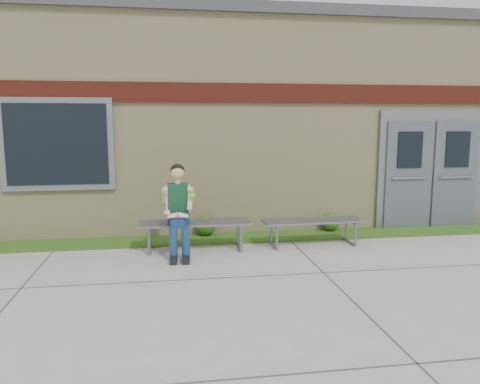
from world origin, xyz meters
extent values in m
plane|color=#9E9E99|center=(0.00, 0.00, 0.00)|extent=(80.00, 80.00, 0.00)
cube|color=#2D4F15|center=(0.00, 2.60, 0.01)|extent=(16.00, 0.80, 0.02)
cube|color=beige|center=(0.00, 6.00, 2.00)|extent=(16.00, 6.00, 4.00)
cube|color=#3F3F42|center=(0.00, 6.00, 4.10)|extent=(16.20, 6.20, 0.20)
cube|color=maroon|center=(0.00, 2.97, 2.60)|extent=(16.00, 0.06, 0.35)
cube|color=slate|center=(-3.00, 2.96, 1.70)|extent=(1.90, 0.08, 1.60)
cube|color=black|center=(-3.00, 2.92, 1.70)|extent=(1.70, 0.04, 1.40)
cube|color=slate|center=(4.00, 2.96, 1.15)|extent=(2.20, 0.08, 2.30)
cube|color=#4F575F|center=(3.50, 2.91, 1.05)|extent=(0.92, 0.06, 2.10)
cube|color=#4F575F|center=(4.50, 2.91, 1.05)|extent=(0.92, 0.06, 2.10)
cube|color=slate|center=(-0.71, 1.94, 0.46)|extent=(1.84, 0.55, 0.04)
cube|color=slate|center=(-1.44, 1.94, 0.21)|extent=(0.06, 0.51, 0.42)
cube|color=slate|center=(0.03, 1.94, 0.21)|extent=(0.06, 0.51, 0.42)
cube|color=slate|center=(1.29, 1.94, 0.43)|extent=(1.72, 0.52, 0.03)
cube|color=slate|center=(0.61, 1.94, 0.19)|extent=(0.05, 0.48, 0.39)
cube|color=slate|center=(1.98, 1.94, 0.19)|extent=(0.05, 0.48, 0.39)
cube|color=navy|center=(-0.97, 1.89, 0.56)|extent=(0.36, 0.26, 0.17)
cube|color=#0E3319|center=(-0.97, 1.87, 0.88)|extent=(0.34, 0.22, 0.48)
sphere|color=#E0AC7B|center=(-0.97, 1.86, 1.30)|extent=(0.23, 0.23, 0.22)
sphere|color=black|center=(-0.97, 1.88, 1.32)|extent=(0.24, 0.24, 0.23)
cylinder|color=navy|center=(-1.08, 1.62, 0.58)|extent=(0.17, 0.44, 0.16)
cylinder|color=navy|center=(-0.89, 1.61, 0.58)|extent=(0.17, 0.44, 0.16)
cylinder|color=navy|center=(-1.07, 1.37, 0.26)|extent=(0.12, 0.12, 0.52)
cylinder|color=navy|center=(-0.88, 1.36, 0.26)|extent=(0.12, 0.12, 0.52)
cube|color=black|center=(-1.07, 1.30, 0.05)|extent=(0.12, 0.27, 0.10)
cube|color=black|center=(-0.88, 1.29, 0.05)|extent=(0.12, 0.27, 0.10)
cylinder|color=#E0AC7B|center=(-1.17, 1.81, 0.94)|extent=(0.10, 0.24, 0.28)
cylinder|color=#E0AC7B|center=(-0.78, 1.80, 0.94)|extent=(0.10, 0.24, 0.28)
cube|color=white|center=(-0.99, 1.49, 0.68)|extent=(0.33, 0.24, 0.02)
cube|color=#BC4661|center=(-0.99, 1.49, 0.67)|extent=(0.33, 0.25, 0.01)
sphere|color=#67D238|center=(-0.75, 1.65, 0.95)|extent=(0.09, 0.09, 0.09)
sphere|color=#2D4F15|center=(-0.46, 2.85, 0.20)|extent=(0.37, 0.37, 0.37)
sphere|color=#2D4F15|center=(1.94, 2.85, 0.19)|extent=(0.34, 0.34, 0.34)
camera|label=1|loc=(-1.12, -5.53, 2.11)|focal=35.00mm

